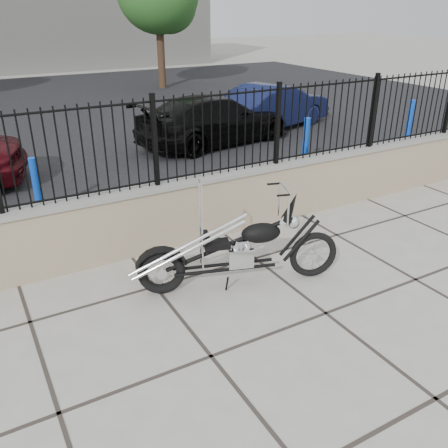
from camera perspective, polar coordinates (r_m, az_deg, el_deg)
ground_plane at (r=5.68m, az=12.15°, el=-10.47°), size 90.00×90.00×0.00m
parking_lot at (r=16.50m, az=-17.96°, el=12.39°), size 30.00×30.00×0.00m
retaining_wall at (r=7.24m, az=-0.43°, el=2.52°), size 14.00×0.36×0.96m
iron_fence at (r=6.90m, az=-0.46°, el=10.85°), size 14.00×0.08×1.20m
chopper_motorcycle at (r=5.72m, az=1.48°, el=-1.10°), size 2.44×1.14×1.46m
car_black at (r=12.22m, az=-1.11°, el=12.44°), size 4.40×2.38×1.21m
car_blue at (r=13.94m, az=6.01°, el=13.93°), size 3.99×2.35×1.24m
bollard_a at (r=8.37m, az=-21.61°, el=4.08°), size 0.15×0.15×1.01m
bollard_b at (r=10.31m, az=9.80°, el=9.46°), size 0.16×0.16×1.11m
bollard_c at (r=13.04m, az=21.42°, el=11.32°), size 0.14×0.14×1.10m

